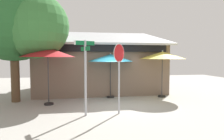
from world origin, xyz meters
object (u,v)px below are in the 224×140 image
stop_sign (119,65)px  shade_tree (20,21)px  street_sign_post (85,70)px  patio_umbrella_crimson_left (48,53)px  patio_umbrella_teal_center (110,58)px  patio_umbrella_mustard_right (162,55)px

stop_sign → shade_tree: bearing=147.5°
street_sign_post → shade_tree: 4.82m
stop_sign → patio_umbrella_crimson_left: stop_sign is taller
stop_sign → patio_umbrella_teal_center: (0.17, 3.20, 0.28)m
patio_umbrella_mustard_right → stop_sign: bearing=-137.4°
street_sign_post → stop_sign: bearing=1.9°
patio_umbrella_teal_center → shade_tree: 4.99m
patio_umbrella_crimson_left → patio_umbrella_teal_center: size_ratio=1.12×
street_sign_post → shade_tree: shade_tree is taller
patio_umbrella_teal_center → street_sign_post: bearing=-114.9°
shade_tree → patio_umbrella_teal_center: bearing=4.6°
street_sign_post → patio_umbrella_crimson_left: size_ratio=1.04×
patio_umbrella_crimson_left → patio_umbrella_teal_center: (3.19, 1.18, -0.27)m
stop_sign → patio_umbrella_mustard_right: size_ratio=1.06×
shade_tree → street_sign_post: bearing=-42.8°
patio_umbrella_crimson_left → patio_umbrella_mustard_right: bearing=7.6°
stop_sign → street_sign_post: bearing=-178.1°
street_sign_post → stop_sign: size_ratio=1.04×
street_sign_post → shade_tree: bearing=137.2°
stop_sign → patio_umbrella_mustard_right: 4.22m
patio_umbrella_crimson_left → shade_tree: 2.27m
street_sign_post → patio_umbrella_teal_center: 3.61m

